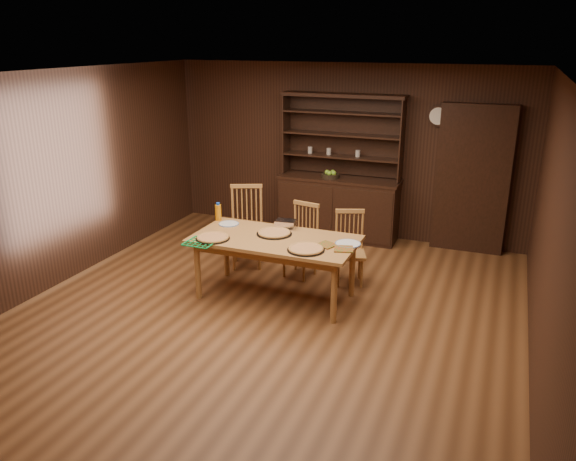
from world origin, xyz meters
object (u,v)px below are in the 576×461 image
at_px(dining_table, 275,244).
at_px(juice_bottle, 218,212).
at_px(china_hutch, 339,199).
at_px(chair_right, 349,245).
at_px(chair_center, 302,237).
at_px(chair_left, 247,223).

height_order(dining_table, juice_bottle, juice_bottle).
distance_m(china_hutch, chair_right, 1.70).
relative_size(dining_table, chair_right, 2.05).
relative_size(chair_center, chair_right, 1.03).
height_order(chair_left, chair_center, chair_left).
xyz_separation_m(dining_table, chair_right, (0.68, 0.78, -0.18)).
distance_m(chair_left, chair_right, 1.45).
bearing_deg(chair_right, china_hutch, 90.89).
xyz_separation_m(china_hutch, chair_center, (-0.00, -1.59, -0.09)).
height_order(dining_table, chair_left, chair_left).
relative_size(china_hutch, chair_center, 2.27).
bearing_deg(chair_right, dining_table, -151.68).
relative_size(chair_left, chair_right, 1.18).
bearing_deg(china_hutch, chair_left, -118.62).
distance_m(chair_left, juice_bottle, 0.59).
xyz_separation_m(china_hutch, chair_right, (0.62, -1.58, -0.11)).
distance_m(chair_right, juice_bottle, 1.70).
relative_size(chair_center, juice_bottle, 4.13).
xyz_separation_m(china_hutch, juice_bottle, (-0.98, -2.01, 0.26)).
xyz_separation_m(chair_center, chair_right, (0.62, 0.01, -0.02)).
bearing_deg(dining_table, chair_center, 85.66).
bearing_deg(china_hutch, chair_center, -90.17).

